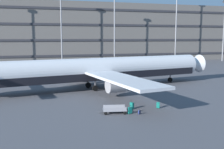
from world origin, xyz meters
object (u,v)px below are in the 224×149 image
at_px(airliner, 98,70).
at_px(baggage_cart, 115,110).
at_px(backpack_large, 139,112).
at_px(suitcase_purple, 130,110).
at_px(suitcase_laid_flat, 132,105).
at_px(suitcase_teal, 158,105).

xyz_separation_m(airliner, baggage_cart, (-1.38, -14.55, -2.63)).
relative_size(airliner, backpack_large, 78.10).
xyz_separation_m(airliner, suitcase_purple, (0.19, -15.22, -2.65)).
bearing_deg(suitcase_laid_flat, baggage_cart, -153.74).
xyz_separation_m(suitcase_teal, backpack_large, (-3.10, -1.79, -0.15)).
distance_m(airliner, suitcase_laid_flat, 13.64).
xyz_separation_m(airliner, suitcase_laid_flat, (1.09, -13.33, -2.64)).
height_order(suitcase_purple, baggage_cart, suitcase_purple).
bearing_deg(airliner, backpack_large, -86.01).
bearing_deg(backpack_large, airliner, 93.99).
bearing_deg(suitcase_purple, baggage_cart, 156.85).
bearing_deg(suitcase_purple, suitcase_teal, 18.48).
bearing_deg(baggage_cart, airliner, 84.59).
relative_size(airliner, suitcase_laid_flat, 43.97).
height_order(suitcase_laid_flat, backpack_large, suitcase_laid_flat).
distance_m(suitcase_teal, backpack_large, 3.58).
height_order(suitcase_laid_flat, suitcase_teal, suitcase_laid_flat).
bearing_deg(suitcase_teal, suitcase_laid_flat, 169.91).
distance_m(suitcase_purple, backpack_large, 1.03).
bearing_deg(suitcase_laid_flat, backpack_large, -90.06).
distance_m(airliner, backpack_large, 15.96).
bearing_deg(baggage_cart, suitcase_laid_flat, 26.26).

